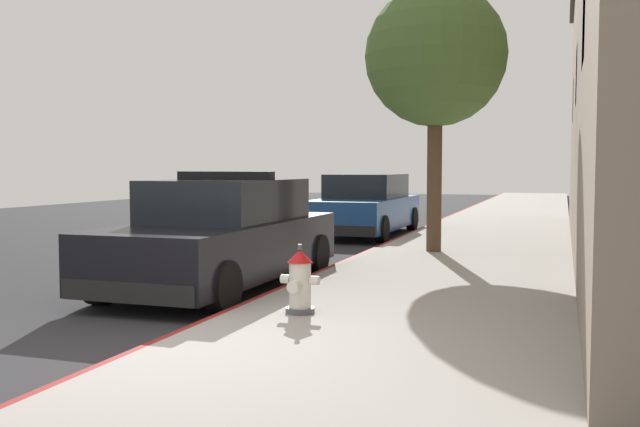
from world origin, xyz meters
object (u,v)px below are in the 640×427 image
(parked_car_silver_ahead, at_px, (366,206))
(street_tree, at_px, (436,57))
(fire_hydrant, at_px, (300,282))
(police_cruiser, at_px, (224,236))

(parked_car_silver_ahead, distance_m, street_tree, 5.67)
(fire_hydrant, bearing_deg, parked_car_silver_ahead, 101.40)
(police_cruiser, height_order, street_tree, street_tree)
(police_cruiser, relative_size, street_tree, 0.97)
(police_cruiser, bearing_deg, street_tree, 60.74)
(police_cruiser, relative_size, parked_car_silver_ahead, 1.00)
(street_tree, bearing_deg, police_cruiser, -119.26)
(parked_car_silver_ahead, relative_size, street_tree, 0.97)
(fire_hydrant, bearing_deg, police_cruiser, 133.72)
(parked_car_silver_ahead, bearing_deg, fire_hydrant, -78.60)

